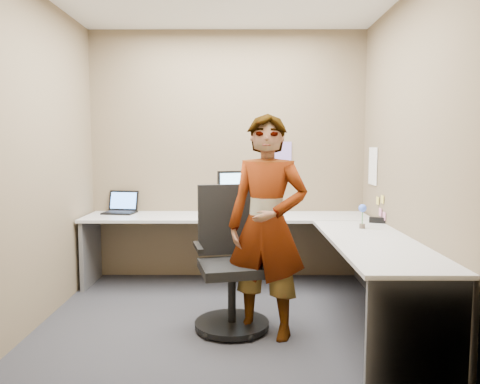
{
  "coord_description": "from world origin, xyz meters",
  "views": [
    {
      "loc": [
        0.15,
        -3.86,
        1.46
      ],
      "look_at": [
        0.14,
        0.25,
        1.05
      ],
      "focal_mm": 35.0,
      "sensor_mm": 36.0,
      "label": 1
    }
  ],
  "objects_px": {
    "office_chair": "(230,271)",
    "person": "(267,226)",
    "desk": "(272,240)",
    "monitor": "(238,187)"
  },
  "relations": [
    {
      "from": "desk",
      "to": "office_chair",
      "type": "xyz_separation_m",
      "value": [
        -0.38,
        -0.58,
        -0.13
      ]
    },
    {
      "from": "monitor",
      "to": "office_chair",
      "type": "xyz_separation_m",
      "value": [
        -0.05,
        -1.15,
        -0.57
      ]
    },
    {
      "from": "desk",
      "to": "office_chair",
      "type": "distance_m",
      "value": 0.7
    },
    {
      "from": "desk",
      "to": "office_chair",
      "type": "height_order",
      "value": "office_chair"
    },
    {
      "from": "desk",
      "to": "person",
      "type": "bearing_deg",
      "value": -96.9
    },
    {
      "from": "person",
      "to": "office_chair",
      "type": "bearing_deg",
      "value": 170.44
    },
    {
      "from": "office_chair",
      "to": "person",
      "type": "bearing_deg",
      "value": -42.21
    },
    {
      "from": "monitor",
      "to": "person",
      "type": "xyz_separation_m",
      "value": [
        0.23,
        -1.32,
        -0.18
      ]
    },
    {
      "from": "monitor",
      "to": "office_chair",
      "type": "relative_size",
      "value": 0.38
    },
    {
      "from": "monitor",
      "to": "office_chair",
      "type": "bearing_deg",
      "value": -111.58
    }
  ]
}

